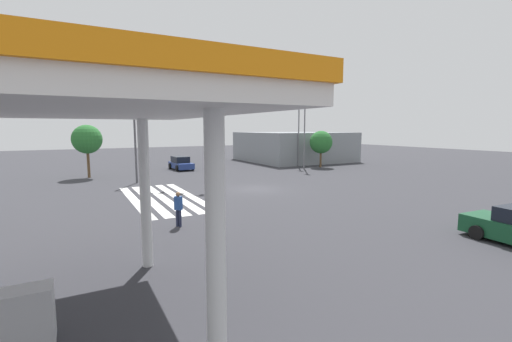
# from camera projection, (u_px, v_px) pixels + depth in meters

# --- Properties ---
(ground_plane) EXTENTS (135.09, 135.09, 0.00)m
(ground_plane) POSITION_uv_depth(u_px,v_px,m) (256.00, 189.00, 27.43)
(ground_plane) COLOR #333338
(crosswalk_markings) EXTENTS (11.32, 4.40, 0.01)m
(crosswalk_markings) POSITION_uv_depth(u_px,v_px,m) (163.00, 198.00, 23.93)
(crosswalk_markings) COLOR silver
(crosswalk_markings) RESTS_ON ground_plane
(traffic_signal_mast) EXTENTS (5.51, 5.51, 6.87)m
(traffic_signal_mast) POSITION_uv_depth(u_px,v_px,m) (163.00, 124.00, 29.12)
(traffic_signal_mast) COLOR #47474C
(traffic_signal_mast) RESTS_ON ground_plane
(car_0) EXTENTS (4.30, 2.23, 1.56)m
(car_0) POSITION_uv_depth(u_px,v_px,m) (181.00, 163.00, 40.49)
(car_0) COLOR navy
(car_0) RESTS_ON ground_plane
(gas_station_canopy) EXTENTS (9.52, 9.52, 5.87)m
(gas_station_canopy) POSITION_uv_depth(u_px,v_px,m) (7.00, 104.00, 7.06)
(gas_station_canopy) COLOR silver
(gas_station_canopy) RESTS_ON ground_plane
(corner_building) EXTENTS (13.87, 13.87, 4.26)m
(corner_building) POSITION_uv_depth(u_px,v_px,m) (294.00, 146.00, 51.83)
(corner_building) COLOR gray
(corner_building) RESTS_ON ground_plane
(pedestrian) EXTENTS (0.42, 0.40, 1.75)m
(pedestrian) POSITION_uv_depth(u_px,v_px,m) (178.00, 207.00, 16.85)
(pedestrian) COLOR #232842
(pedestrian) RESTS_ON ground_plane
(street_light_pole_a) EXTENTS (0.80, 0.36, 9.61)m
(street_light_pole_a) POSITION_uv_depth(u_px,v_px,m) (305.00, 122.00, 40.95)
(street_light_pole_a) COLOR slate
(street_light_pole_a) RESTS_ON ground_plane
(street_light_pole_b) EXTENTS (0.80, 0.36, 8.50)m
(street_light_pole_b) POSITION_uv_depth(u_px,v_px,m) (299.00, 127.00, 43.35)
(street_light_pole_b) COLOR slate
(street_light_pole_b) RESTS_ON ground_plane
(tree_corner_a) EXTENTS (2.83, 2.83, 5.21)m
(tree_corner_a) POSITION_uv_depth(u_px,v_px,m) (87.00, 139.00, 33.45)
(tree_corner_a) COLOR brown
(tree_corner_a) RESTS_ON ground_plane
(tree_corner_b) EXTENTS (2.83, 2.83, 4.56)m
(tree_corner_b) POSITION_uv_depth(u_px,v_px,m) (321.00, 142.00, 42.68)
(tree_corner_b) COLOR brown
(tree_corner_b) RESTS_ON ground_plane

